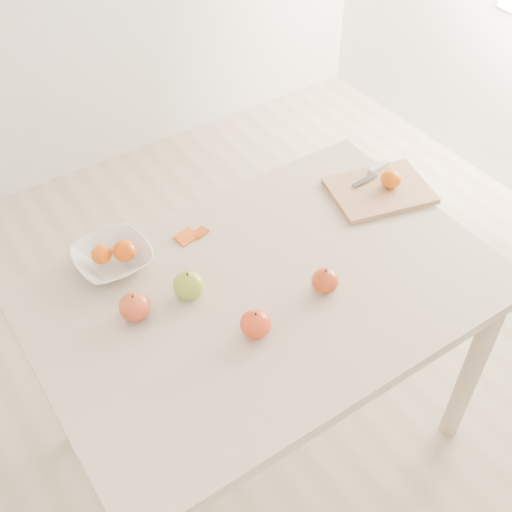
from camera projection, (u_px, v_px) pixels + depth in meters
ground at (264, 433)px, 2.20m from camera, size 3.50×3.50×0.00m
table at (266, 311)px, 1.74m from camera, size 1.20×0.80×0.75m
cutting_board at (379, 190)px, 1.94m from camera, size 0.34×0.28×0.02m
board_tangerine at (391, 179)px, 1.92m from camera, size 0.06×0.06×0.05m
fruit_bowl at (113, 258)px, 1.71m from camera, size 0.20×0.20×0.05m
bowl_tangerine_near at (101, 254)px, 1.69m from camera, size 0.06×0.06×0.05m
bowl_tangerine_far at (124, 251)px, 1.70m from camera, size 0.06×0.06×0.06m
orange_peel_a at (186, 238)px, 1.80m from camera, size 0.07×0.06×0.01m
orange_peel_b at (200, 233)px, 1.82m from camera, size 0.05×0.05×0.01m
paring_knife at (376, 169)px, 1.99m from camera, size 0.17×0.05×0.01m
apple_green at (189, 285)px, 1.63m from camera, size 0.08×0.08×0.07m
apple_red_e at (325, 281)px, 1.64m from camera, size 0.07×0.07×0.06m
apple_red_a at (135, 307)px, 1.58m from camera, size 0.08×0.08×0.07m
apple_red_c at (256, 324)px, 1.54m from camera, size 0.08×0.08×0.07m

